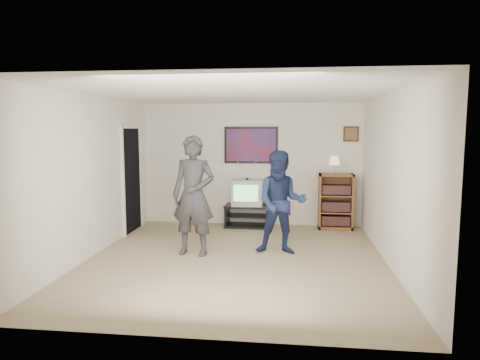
% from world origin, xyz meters
% --- Properties ---
extents(room_shell, '(4.51, 5.00, 2.51)m').
position_xyz_m(room_shell, '(0.00, 0.35, 1.25)').
color(room_shell, '#837253').
rests_on(room_shell, ground).
extents(media_stand, '(0.91, 0.52, 0.45)m').
position_xyz_m(media_stand, '(-0.05, 2.23, 0.22)').
color(media_stand, black).
rests_on(media_stand, room_shell).
extents(crt_television, '(0.64, 0.56, 0.52)m').
position_xyz_m(crt_television, '(-0.05, 2.23, 0.71)').
color(crt_television, '#ADADA8').
rests_on(crt_television, media_stand).
extents(bookshelf, '(0.67, 0.38, 1.10)m').
position_xyz_m(bookshelf, '(1.71, 2.28, 0.55)').
color(bookshelf, brown).
rests_on(bookshelf, room_shell).
extents(table_lamp, '(0.22, 0.22, 0.35)m').
position_xyz_m(table_lamp, '(1.67, 2.28, 1.27)').
color(table_lamp, beige).
rests_on(table_lamp, bookshelf).
extents(person_tall, '(0.74, 0.54, 1.88)m').
position_xyz_m(person_tall, '(-0.69, 0.21, 0.94)').
color(person_tall, '#2E2E30').
rests_on(person_tall, room_shell).
extents(person_short, '(0.81, 0.63, 1.64)m').
position_xyz_m(person_short, '(0.67, 0.42, 0.82)').
color(person_short, '#1A2548').
rests_on(person_short, room_shell).
extents(controller_left, '(0.07, 0.11, 0.03)m').
position_xyz_m(controller_left, '(-0.68, 0.38, 1.13)').
color(controller_left, white).
rests_on(controller_left, person_tall).
extents(controller_right, '(0.08, 0.13, 0.04)m').
position_xyz_m(controller_right, '(0.70, 0.69, 1.14)').
color(controller_right, white).
rests_on(controller_right, person_short).
extents(poster, '(1.10, 0.03, 0.75)m').
position_xyz_m(poster, '(0.00, 2.48, 1.65)').
color(poster, black).
rests_on(poster, room_shell).
extents(air_vent, '(0.28, 0.02, 0.14)m').
position_xyz_m(air_vent, '(-0.55, 2.48, 1.95)').
color(air_vent, white).
rests_on(air_vent, room_shell).
extents(small_picture, '(0.30, 0.03, 0.30)m').
position_xyz_m(small_picture, '(2.00, 2.48, 1.88)').
color(small_picture, black).
rests_on(small_picture, room_shell).
extents(doorway, '(0.03, 0.85, 2.00)m').
position_xyz_m(doorway, '(-2.23, 1.60, 1.00)').
color(doorway, black).
rests_on(doorway, room_shell).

